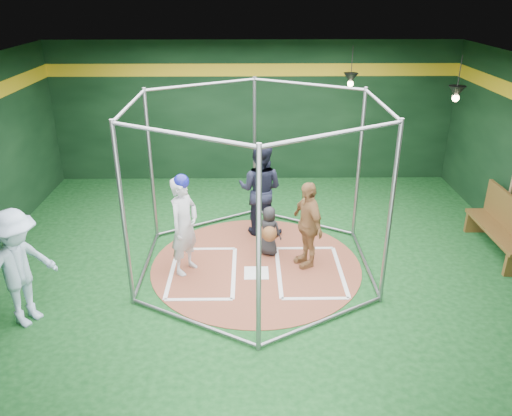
{
  "coord_description": "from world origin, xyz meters",
  "views": [
    {
      "loc": [
        -0.11,
        -7.88,
        4.67
      ],
      "look_at": [
        0.0,
        0.1,
        1.1
      ],
      "focal_mm": 35.0,
      "sensor_mm": 36.0,
      "label": 1
    }
  ],
  "objects_px": {
    "batter_figure": "(184,224)",
    "visitor_leopard": "(307,224)",
    "umpire": "(260,189)",
    "dugout_bench": "(503,225)"
  },
  "relations": [
    {
      "from": "batter_figure",
      "to": "visitor_leopard",
      "type": "height_order",
      "value": "batter_figure"
    },
    {
      "from": "visitor_leopard",
      "to": "umpire",
      "type": "relative_size",
      "value": 0.84
    },
    {
      "from": "umpire",
      "to": "batter_figure",
      "type": "bearing_deg",
      "value": 65.76
    },
    {
      "from": "dugout_bench",
      "to": "umpire",
      "type": "bearing_deg",
      "value": 168.99
    },
    {
      "from": "batter_figure",
      "to": "visitor_leopard",
      "type": "bearing_deg",
      "value": 5.37
    },
    {
      "from": "batter_figure",
      "to": "visitor_leopard",
      "type": "distance_m",
      "value": 2.16
    },
    {
      "from": "umpire",
      "to": "dugout_bench",
      "type": "distance_m",
      "value": 4.64
    },
    {
      "from": "batter_figure",
      "to": "umpire",
      "type": "relative_size",
      "value": 0.97
    },
    {
      "from": "umpire",
      "to": "dugout_bench",
      "type": "xyz_separation_m",
      "value": [
        4.53,
        -0.88,
        -0.38
      ]
    },
    {
      "from": "batter_figure",
      "to": "dugout_bench",
      "type": "relative_size",
      "value": 0.95
    }
  ]
}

